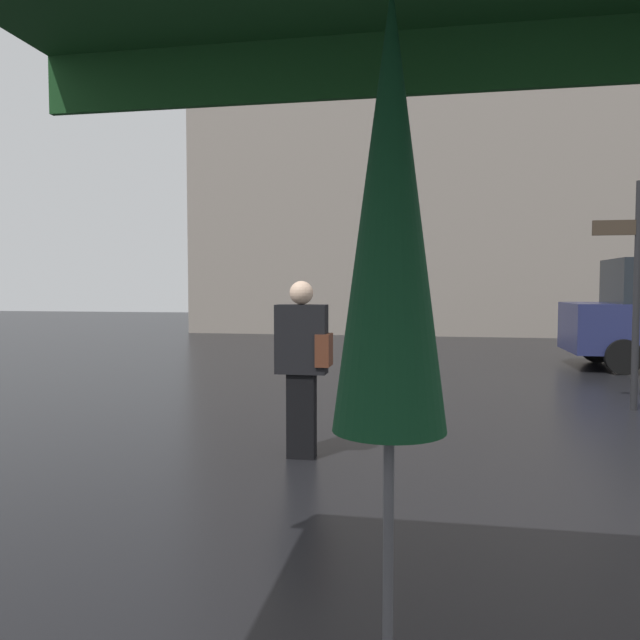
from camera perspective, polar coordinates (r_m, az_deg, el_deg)
folded_patio_umbrella_near at (r=2.02m, az=6.55°, el=8.04°), size 0.41×0.41×2.47m
pedestrian_with_bag at (r=5.32m, az=-1.56°, el=-3.55°), size 0.48×0.24×1.54m
street_signpost at (r=8.28m, az=27.47°, el=4.04°), size 1.08×0.08×2.75m
building_block at (r=20.50m, az=14.06°, el=19.66°), size 17.67×2.27×14.70m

